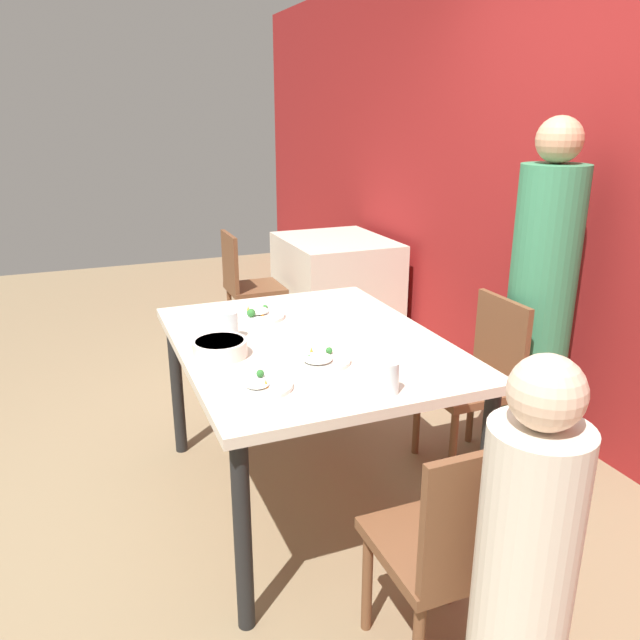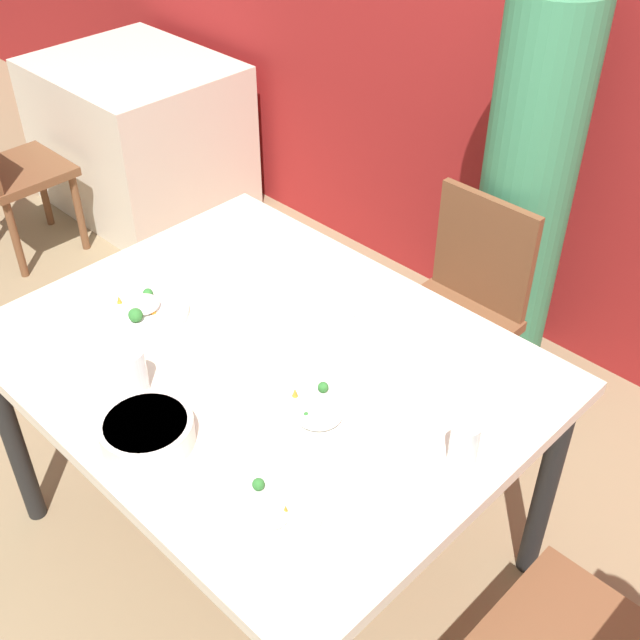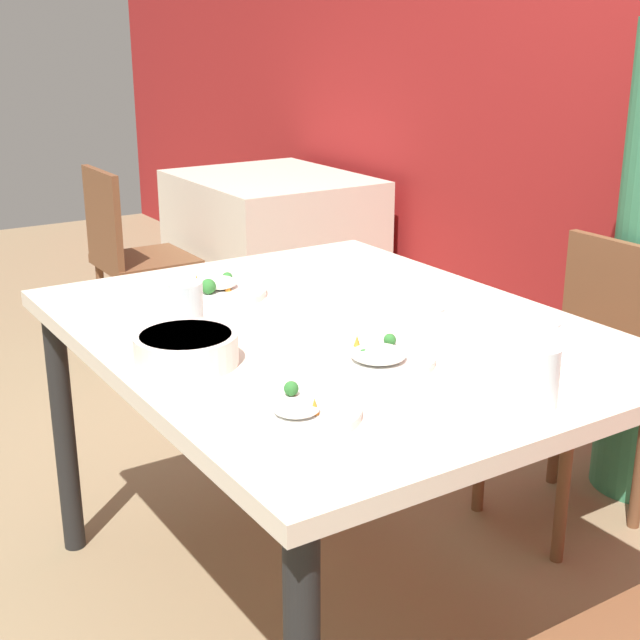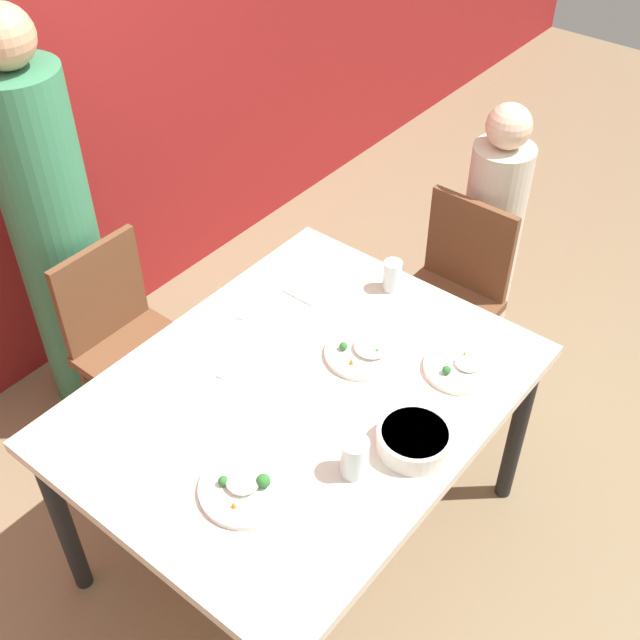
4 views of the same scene
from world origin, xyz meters
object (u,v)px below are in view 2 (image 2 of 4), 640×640
person_adult (526,192)px  bowl_curry (147,432)px  chair_adult_spot (458,308)px  glass_water_tall (130,371)px  plate_rice_adult (270,510)px

person_adult → bowl_curry: size_ratio=7.71×
chair_adult_spot → glass_water_tall: (-0.15, -1.19, 0.37)m
bowl_curry → glass_water_tall: glass_water_tall is taller
chair_adult_spot → bowl_curry: 1.31m
person_adult → plate_rice_adult: size_ratio=7.32×
plate_rice_adult → glass_water_tall: 0.53m
chair_adult_spot → plate_rice_adult: chair_adult_spot is taller
bowl_curry → glass_water_tall: 0.19m
glass_water_tall → chair_adult_spot: bearing=82.7°
chair_adult_spot → bowl_curry: size_ratio=3.89×
chair_adult_spot → plate_rice_adult: (0.37, -1.21, 0.32)m
person_adult → glass_water_tall: person_adult is taller
chair_adult_spot → bowl_curry: chair_adult_spot is taller
bowl_curry → plate_rice_adult: 0.36m
glass_water_tall → plate_rice_adult: bearing=-2.4°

